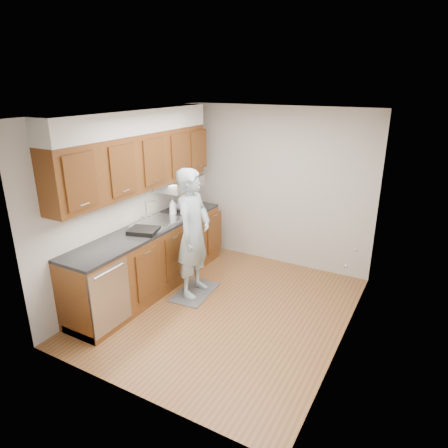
% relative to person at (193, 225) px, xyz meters
% --- Properties ---
extents(floor, '(3.50, 3.50, 0.00)m').
position_rel_person_xyz_m(floor, '(0.58, -0.18, -1.02)').
color(floor, brown).
rests_on(floor, ground).
extents(ceiling, '(3.50, 3.50, 0.00)m').
position_rel_person_xyz_m(ceiling, '(0.58, -0.18, 1.48)').
color(ceiling, white).
rests_on(ceiling, wall_left).
extents(wall_left, '(0.02, 3.50, 2.50)m').
position_rel_person_xyz_m(wall_left, '(-0.92, -0.18, 0.23)').
color(wall_left, '#BBB7B0').
rests_on(wall_left, floor).
extents(wall_right, '(0.02, 3.50, 2.50)m').
position_rel_person_xyz_m(wall_right, '(2.08, -0.18, 0.23)').
color(wall_right, '#BBB7B0').
rests_on(wall_right, floor).
extents(wall_back, '(3.00, 0.02, 2.50)m').
position_rel_person_xyz_m(wall_back, '(0.58, 1.57, 0.23)').
color(wall_back, '#BBB7B0').
rests_on(wall_back, floor).
extents(counter, '(0.64, 2.80, 1.30)m').
position_rel_person_xyz_m(counter, '(-0.61, -0.18, -0.53)').
color(counter, brown).
rests_on(counter, floor).
extents(upper_cabinets, '(0.47, 2.80, 1.21)m').
position_rel_person_xyz_m(upper_cabinets, '(-0.75, -0.13, 0.93)').
color(upper_cabinets, brown).
rests_on(upper_cabinets, wall_left).
extents(closet_door, '(0.02, 1.22, 2.05)m').
position_rel_person_xyz_m(closet_door, '(2.07, 0.12, 0.00)').
color(closet_door, silver).
rests_on(closet_door, wall_right).
extents(floor_mat, '(0.51, 0.80, 0.01)m').
position_rel_person_xyz_m(floor_mat, '(0.00, 0.00, -1.01)').
color(floor_mat, slate).
rests_on(floor_mat, floor).
extents(person, '(0.54, 0.75, 2.01)m').
position_rel_person_xyz_m(person, '(0.00, 0.00, 0.00)').
color(person, '#99B2BA').
rests_on(person, floor_mat).
extents(soap_bottle_a, '(0.13, 0.13, 0.27)m').
position_rel_person_xyz_m(soap_bottle_a, '(-0.62, 0.40, 0.06)').
color(soap_bottle_a, silver).
rests_on(soap_bottle_a, counter).
extents(soap_bottle_b, '(0.11, 0.11, 0.19)m').
position_rel_person_xyz_m(soap_bottle_b, '(-0.48, 0.50, 0.02)').
color(soap_bottle_b, silver).
rests_on(soap_bottle_b, counter).
extents(soap_bottle_c, '(0.19, 0.19, 0.18)m').
position_rel_person_xyz_m(soap_bottle_c, '(-0.69, 0.66, 0.01)').
color(soap_bottle_c, silver).
rests_on(soap_bottle_c, counter).
extents(soda_can, '(0.07, 0.07, 0.11)m').
position_rel_person_xyz_m(soda_can, '(-0.43, 0.50, -0.03)').
color(soda_can, '#B5311F').
rests_on(soda_can, counter).
extents(steel_can, '(0.06, 0.06, 0.10)m').
position_rel_person_xyz_m(steel_can, '(-0.37, 0.47, -0.03)').
color(steel_can, '#A5A5AA').
rests_on(steel_can, counter).
extents(dish_rack, '(0.44, 0.40, 0.06)m').
position_rel_person_xyz_m(dish_rack, '(-0.54, -0.38, -0.05)').
color(dish_rack, black).
rests_on(dish_rack, counter).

